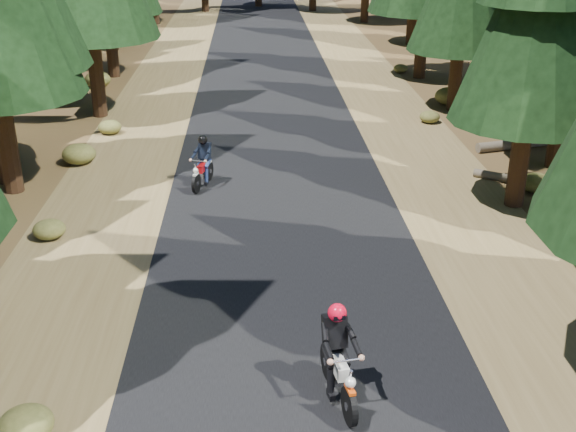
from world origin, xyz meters
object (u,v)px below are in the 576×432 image
object	(u,v)px
log_far	(554,187)
rider_lead	(338,370)
log_near	(544,141)
rider_follow	(202,170)

from	to	relation	value
log_far	rider_lead	xyz separation A→B (m)	(-6.97, -8.77, 0.43)
log_near	rider_lead	size ratio (longest dim) A/B	2.58
log_far	rider_lead	distance (m)	11.21
log_near	log_far	size ratio (longest dim) A/B	1.09
log_near	rider_follow	distance (m)	11.32
log_far	rider_follow	xyz separation A→B (m)	(-9.62, 0.83, 0.36)
rider_lead	log_far	bearing A→B (deg)	-138.48
log_near	rider_follow	bearing A→B (deg)	-178.17
rider_follow	log_far	bearing A→B (deg)	-168.26
rider_lead	rider_follow	distance (m)	9.96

